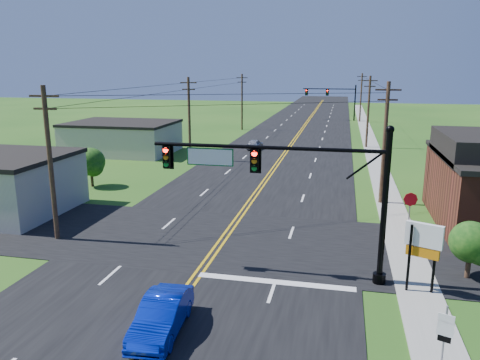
% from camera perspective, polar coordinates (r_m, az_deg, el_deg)
% --- Properties ---
extents(ground, '(260.00, 260.00, 0.00)m').
position_cam_1_polar(ground, '(17.90, -12.92, -20.50)').
color(ground, '#1C4714').
rests_on(ground, ground).
extents(road_main, '(16.00, 220.00, 0.04)m').
position_cam_1_polar(road_main, '(64.41, 6.28, 4.57)').
color(road_main, black).
rests_on(road_main, ground).
extents(road_cross, '(70.00, 10.00, 0.04)m').
position_cam_1_polar(road_cross, '(27.98, -2.41, -7.22)').
color(road_cross, black).
rests_on(road_cross, ground).
extents(sidewalk, '(2.00, 160.00, 0.08)m').
position_cam_1_polar(sidewalk, '(54.32, 16.18, 2.48)').
color(sidewalk, gray).
rests_on(sidewalk, ground).
extents(signal_mast_main, '(11.30, 0.60, 7.48)m').
position_cam_1_polar(signal_mast_main, '(22.03, 5.76, -0.12)').
color(signal_mast_main, black).
rests_on(signal_mast_main, ground).
extents(signal_mast_far, '(10.98, 0.60, 7.48)m').
position_cam_1_polar(signal_mast_far, '(93.47, 11.16, 9.95)').
color(signal_mast_far, black).
rests_on(signal_mast_far, ground).
extents(cream_bldg_far, '(12.20, 9.20, 3.70)m').
position_cam_1_polar(cream_bldg_far, '(57.95, -14.16, 5.09)').
color(cream_bldg_far, '#BDB7A1').
rests_on(cream_bldg_far, ground).
extents(utility_pole_left_a, '(1.80, 0.28, 9.00)m').
position_cam_1_polar(utility_pole_left_a, '(28.87, -22.14, 2.14)').
color(utility_pole_left_a, '#311D16').
rests_on(utility_pole_left_a, ground).
extents(utility_pole_left_b, '(1.80, 0.28, 9.00)m').
position_cam_1_polar(utility_pole_left_b, '(51.21, -6.21, 7.60)').
color(utility_pole_left_b, '#311D16').
rests_on(utility_pole_left_b, ground).
extents(utility_pole_left_c, '(1.80, 0.28, 9.00)m').
position_cam_1_polar(utility_pole_left_c, '(77.20, 0.25, 9.63)').
color(utility_pole_left_c, '#311D16').
rests_on(utility_pole_left_c, ground).
extents(utility_pole_right_a, '(1.80, 0.28, 9.00)m').
position_cam_1_polar(utility_pole_right_a, '(35.79, 17.21, 4.55)').
color(utility_pole_right_a, '#311D16').
rests_on(utility_pole_right_a, ground).
extents(utility_pole_right_b, '(1.80, 0.28, 9.00)m').
position_cam_1_polar(utility_pole_right_b, '(61.58, 15.37, 8.18)').
color(utility_pole_right_b, '#311D16').
rests_on(utility_pole_right_b, ground).
extents(utility_pole_right_c, '(1.80, 0.28, 9.00)m').
position_cam_1_polar(utility_pole_right_c, '(91.48, 14.53, 9.81)').
color(utility_pole_right_c, '#311D16').
rests_on(utility_pole_right_c, ground).
extents(tree_right_back, '(3.00, 3.00, 4.10)m').
position_cam_1_polar(tree_right_back, '(41.01, 25.24, 1.92)').
color(tree_right_back, '#311D16').
rests_on(tree_right_back, ground).
extents(shrub_corner, '(2.00, 2.00, 2.86)m').
position_cam_1_polar(shrub_corner, '(24.96, 26.33, -6.81)').
color(shrub_corner, '#311D16').
rests_on(shrub_corner, ground).
extents(tree_left, '(2.40, 2.40, 3.37)m').
position_cam_1_polar(tree_left, '(41.67, -17.73, 2.13)').
color(tree_left, '#311D16').
rests_on(tree_left, ground).
extents(blue_car, '(1.77, 4.35, 1.40)m').
position_cam_1_polar(blue_car, '(18.77, -9.52, -16.08)').
color(blue_car, '#0820B5').
rests_on(blue_car, ground).
extents(distant_car, '(1.75, 3.74, 1.24)m').
position_cam_1_polar(distant_car, '(58.71, 1.80, 4.38)').
color(distant_car, '#A8A8AD').
rests_on(distant_car, ground).
extents(route_sign, '(0.51, 0.22, 2.14)m').
position_cam_1_polar(route_sign, '(18.04, 23.72, -16.44)').
color(route_sign, slate).
rests_on(route_sign, ground).
extents(stop_sign, '(0.87, 0.14, 2.45)m').
position_cam_1_polar(stop_sign, '(30.81, 20.04, -2.68)').
color(stop_sign, slate).
rests_on(stop_sign, ground).
extents(pylon_sign, '(1.56, 0.83, 3.30)m').
position_cam_1_polar(pylon_sign, '(22.31, 21.45, -7.13)').
color(pylon_sign, black).
rests_on(pylon_sign, ground).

